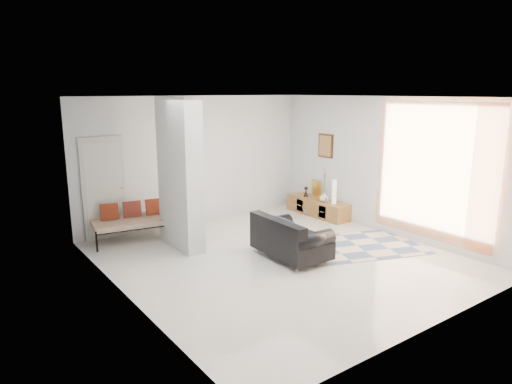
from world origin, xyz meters
TOP-DOWN VIEW (x-y plane):
  - floor at (0.00, 0.00)m, footprint 6.00×6.00m
  - ceiling at (0.00, 0.00)m, footprint 6.00×6.00m
  - wall_back at (0.00, 3.00)m, footprint 6.00×0.00m
  - wall_front at (0.00, -3.00)m, footprint 6.00×0.00m
  - wall_left at (-2.75, 0.00)m, footprint 0.00×6.00m
  - wall_right at (2.75, 0.00)m, footprint 0.00×6.00m
  - partition_column at (-1.10, 1.60)m, footprint 0.35×1.20m
  - hallway_door at (-2.10, 2.96)m, footprint 0.85×0.06m
  - curtain at (2.67, -1.15)m, footprint 0.00×2.55m
  - wall_art at (2.72, 1.70)m, footprint 0.04×0.45m
  - media_console at (2.52, 1.70)m, footprint 0.45×1.74m
  - loveseat at (0.12, -0.10)m, footprint 0.87×1.44m
  - daybed at (-1.55, 2.48)m, footprint 2.03×1.11m
  - area_rug at (1.60, -0.36)m, footprint 2.77×2.30m
  - cylinder_lamp at (2.50, 1.16)m, footprint 0.10×0.10m
  - bronze_figurine at (2.47, 2.07)m, footprint 0.12×0.12m
  - vase at (2.47, 1.44)m, footprint 0.23×0.23m

SIDE VIEW (x-z plane):
  - floor at x=0.00m, z-range 0.00..0.00m
  - area_rug at x=1.60m, z-range 0.00..0.01m
  - media_console at x=2.52m, z-range -0.20..0.61m
  - loveseat at x=0.12m, z-range -0.02..0.74m
  - daybed at x=-1.55m, z-range 0.03..0.79m
  - vase at x=2.47m, z-range 0.40..0.62m
  - bronze_figurine at x=2.47m, z-range 0.40..0.64m
  - cylinder_lamp at x=2.50m, z-range 0.40..0.95m
  - hallway_door at x=-2.10m, z-range 0.00..2.04m
  - partition_column at x=-1.10m, z-range 0.00..2.80m
  - wall_back at x=0.00m, z-range -1.60..4.40m
  - wall_front at x=0.00m, z-range -1.60..4.40m
  - wall_left at x=-2.75m, z-range -1.60..4.40m
  - wall_right at x=2.75m, z-range -1.60..4.40m
  - curtain at x=2.67m, z-range 0.17..2.72m
  - wall_art at x=2.72m, z-range 1.38..1.92m
  - ceiling at x=0.00m, z-range 2.80..2.80m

